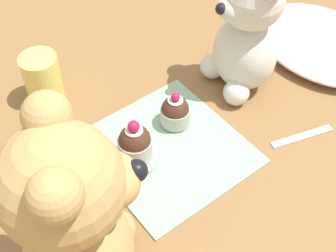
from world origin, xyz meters
The scene contains 10 objects.
ground_plane centered at (0.00, 0.00, 0.00)m, with size 4.00×4.00×0.00m, color olive.
knitted_placemat centered at (0.00, 0.00, 0.00)m, with size 0.23×0.22×0.01m, color #8EBC99.
tulle_cloth centered at (-0.02, 0.38, 0.02)m, with size 0.27×0.21×0.04m, color silver.
teddy_bear_cream centered at (-0.04, 0.19, 0.11)m, with size 0.13×0.12×0.23m.
teddy_bear_tan centered at (0.11, -0.20, 0.14)m, with size 0.18×0.17×0.28m.
cupcake_near_cream_bear centered at (-0.04, 0.04, 0.03)m, with size 0.05×0.05×0.06m.
saucer_plate centered at (-0.01, -0.05, 0.01)m, with size 0.07×0.07×0.01m, color silver.
cupcake_near_tan_bear centered at (-0.01, -0.05, 0.04)m, with size 0.05×0.05×0.07m.
juice_glass centered at (-0.22, -0.09, 0.04)m, with size 0.06×0.06×0.09m, color #EADB66.
teaspoon centered at (0.11, 0.19, 0.00)m, with size 0.11×0.01×0.01m, color silver.
Camera 1 is at (0.36, -0.28, 0.57)m, focal length 50.00 mm.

